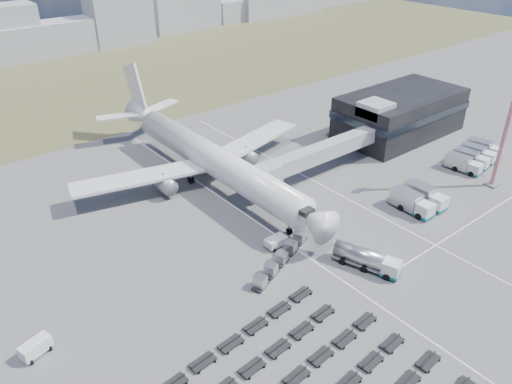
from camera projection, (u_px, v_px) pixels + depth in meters
ground at (329, 260)px, 76.02m from camera, size 420.00×420.00×0.00m
grass_strip at (65, 85)px, 150.45m from camera, size 420.00×90.00×0.01m
lane_markings at (357, 229)px, 83.36m from camera, size 47.12×110.00×0.01m
terminal at (400, 113)px, 115.59m from camera, size 30.40×16.40×11.00m
jet_bridge at (312, 156)px, 95.98m from camera, size 30.30×3.80×7.05m
airliner at (208, 157)px, 95.30m from camera, size 51.59×64.53×17.62m
fuel_tanker at (367, 259)px, 73.59m from camera, size 5.67×10.27×3.23m
pushback_tug at (276, 242)px, 78.73m from camera, size 3.57×2.08×1.56m
utility_van at (36, 348)px, 59.49m from camera, size 4.03×2.70×2.03m
catering_truck at (213, 162)px, 102.01m from camera, size 4.20×6.47×2.75m
service_trucks_near at (419, 199)px, 88.42m from camera, size 6.72×8.03×3.22m
service_trucks_far at (474, 156)px, 104.16m from camera, size 13.81×8.76×2.89m
uld_row at (281, 258)px, 74.81m from camera, size 14.91×7.05×1.69m
floodlight_mast at (511, 113)px, 89.11m from camera, size 2.75×2.27×29.46m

